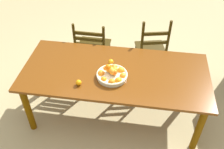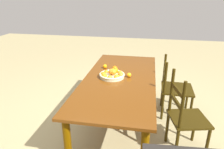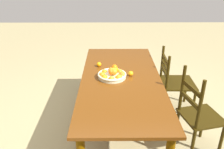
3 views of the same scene
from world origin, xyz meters
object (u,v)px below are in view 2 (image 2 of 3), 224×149
Objects in this scene: orange_loose_0 at (105,66)px; chair_by_cabinet at (174,88)px; fruit_bowl at (112,74)px; dining_table at (120,84)px; chair_near_window at (185,118)px; orange_loose_1 at (129,75)px.

chair_by_cabinet is at bearing 94.71° from orange_loose_0.
fruit_bowl reaches higher than orange_loose_0.
chair_near_window is (0.40, 0.82, -0.18)m from dining_table.
fruit_bowl is at bearing -78.12° from orange_loose_1.
orange_loose_0 is at bearing 95.87° from chair_by_cabinet.
fruit_bowl is 0.37m from orange_loose_0.
chair_by_cabinet reaches higher than fruit_bowl.
dining_table is at bearing -60.67° from orange_loose_1.
chair_by_cabinet reaches higher than dining_table.
fruit_bowl is 5.61× the size of orange_loose_0.
dining_table is 2.11× the size of chair_near_window.
chair_by_cabinet is (-0.44, 0.77, -0.19)m from dining_table.
chair_by_cabinet is 1.09m from orange_loose_0.
dining_table is 34.27× the size of orange_loose_1.
chair_near_window is at bearing 56.15° from orange_loose_1.
chair_by_cabinet is 0.81m from orange_loose_1.
orange_loose_0 is at bearing 42.17° from chair_near_window.
fruit_bowl is (-0.42, -0.92, 0.31)m from chair_near_window.
dining_table is at bearing 50.42° from chair_near_window.
orange_loose_1 is (0.28, 0.39, 0.00)m from orange_loose_0.
orange_loose_0 is 0.99× the size of orange_loose_1.
orange_loose_0 is (0.09, -1.04, 0.31)m from chair_by_cabinet.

